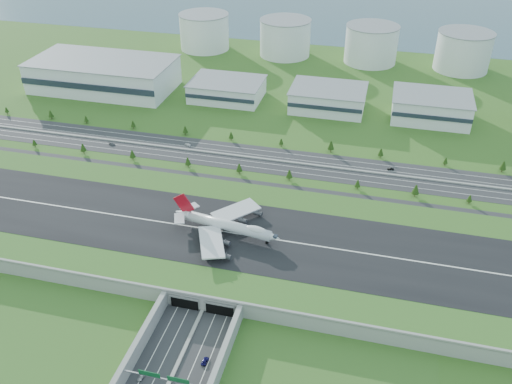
% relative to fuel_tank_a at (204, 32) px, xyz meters
% --- Properties ---
extents(ground, '(1200.00, 1200.00, 0.00)m').
position_rel_fuel_tank_a_xyz_m(ground, '(120.00, -310.00, -17.50)').
color(ground, '#2A551A').
rests_on(ground, ground).
extents(airfield_deck, '(520.00, 100.00, 9.20)m').
position_rel_fuel_tank_a_xyz_m(airfield_deck, '(120.00, -310.09, -13.38)').
color(airfield_deck, gray).
rests_on(airfield_deck, ground).
extents(sign_gantry_near, '(38.70, 0.70, 9.80)m').
position_rel_fuel_tank_a_xyz_m(sign_gantry_near, '(120.00, -405.04, -10.55)').
color(sign_gantry_near, gray).
rests_on(sign_gantry_near, ground).
extents(north_expressway, '(560.00, 36.00, 0.12)m').
position_rel_fuel_tank_a_xyz_m(north_expressway, '(120.00, -215.00, -17.44)').
color(north_expressway, '#28282B').
rests_on(north_expressway, ground).
extents(tree_row, '(506.50, 48.64, 8.36)m').
position_rel_fuel_tank_a_xyz_m(tree_row, '(141.12, -216.27, -12.92)').
color(tree_row, '#3D2819').
rests_on(tree_row, ground).
extents(hangar_west, '(120.00, 60.00, 25.00)m').
position_rel_fuel_tank_a_xyz_m(hangar_west, '(-50.00, -125.00, -5.00)').
color(hangar_west, silver).
rests_on(hangar_west, ground).
extents(hangar_mid_a, '(58.00, 42.00, 15.00)m').
position_rel_fuel_tank_a_xyz_m(hangar_mid_a, '(60.00, -120.00, -10.00)').
color(hangar_mid_a, silver).
rests_on(hangar_mid_a, ground).
extents(hangar_mid_b, '(58.00, 42.00, 17.00)m').
position_rel_fuel_tank_a_xyz_m(hangar_mid_b, '(145.00, -120.00, -9.00)').
color(hangar_mid_b, silver).
rests_on(hangar_mid_b, ground).
extents(hangar_mid_c, '(58.00, 42.00, 19.00)m').
position_rel_fuel_tank_a_xyz_m(hangar_mid_c, '(225.00, -120.00, -8.00)').
color(hangar_mid_c, silver).
rests_on(hangar_mid_c, ground).
extents(fuel_tank_a, '(50.00, 50.00, 35.00)m').
position_rel_fuel_tank_a_xyz_m(fuel_tank_a, '(0.00, 0.00, 0.00)').
color(fuel_tank_a, white).
rests_on(fuel_tank_a, ground).
extents(fuel_tank_b, '(50.00, 50.00, 35.00)m').
position_rel_fuel_tank_a_xyz_m(fuel_tank_b, '(85.00, 0.00, 0.00)').
color(fuel_tank_b, white).
rests_on(fuel_tank_b, ground).
extents(fuel_tank_c, '(50.00, 50.00, 35.00)m').
position_rel_fuel_tank_a_xyz_m(fuel_tank_c, '(170.00, 0.00, 0.00)').
color(fuel_tank_c, white).
rests_on(fuel_tank_c, ground).
extents(fuel_tank_d, '(50.00, 50.00, 35.00)m').
position_rel_fuel_tank_a_xyz_m(fuel_tank_d, '(255.00, 0.00, 0.00)').
color(fuel_tank_d, white).
rests_on(fuel_tank_d, ground).
extents(bay_water, '(1200.00, 260.00, 0.06)m').
position_rel_fuel_tank_a_xyz_m(bay_water, '(120.00, 170.00, -17.47)').
color(bay_water, '#335161').
rests_on(bay_water, ground).
extents(boeing_747, '(61.09, 57.33, 18.97)m').
position_rel_fuel_tank_a_xyz_m(boeing_747, '(117.01, -310.72, -4.09)').
color(boeing_747, silver).
rests_on(boeing_747, airfield_deck).
extents(car_0, '(2.79, 4.96, 1.59)m').
position_rel_fuel_tank_a_xyz_m(car_0, '(108.26, -401.53, -16.58)').
color(car_0, silver).
rests_on(car_0, ground).
extents(car_2, '(2.58, 4.89, 1.31)m').
position_rel_fuel_tank_a_xyz_m(car_2, '(130.61, -387.86, -16.72)').
color(car_2, '#100E48').
rests_on(car_2, ground).
extents(car_4, '(4.75, 2.42, 1.55)m').
position_rel_fuel_tank_a_xyz_m(car_4, '(4.02, -220.92, -16.60)').
color(car_4, '#5D5D62').
rests_on(car_4, ground).
extents(car_5, '(4.55, 2.41, 1.43)m').
position_rel_fuel_tank_a_xyz_m(car_5, '(199.02, -208.26, -16.67)').
color(car_5, black).
rests_on(car_5, ground).
extents(car_7, '(5.30, 3.75, 1.43)m').
position_rel_fuel_tank_a_xyz_m(car_7, '(57.06, -208.69, -16.67)').
color(car_7, white).
rests_on(car_7, ground).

